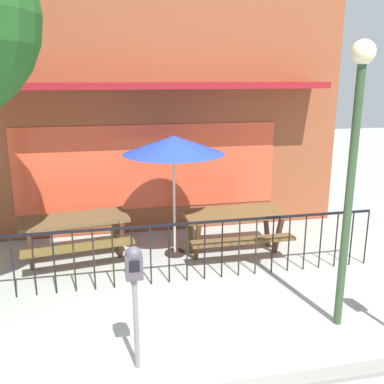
% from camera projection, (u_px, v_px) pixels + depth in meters
% --- Properties ---
extents(ground, '(40.00, 40.00, 0.00)m').
position_uv_depth(ground, '(201.00, 370.00, 4.78)').
color(ground, '#9DA29B').
extents(pub_storefront, '(8.07, 1.29, 5.55)m').
position_uv_depth(pub_storefront, '(146.00, 95.00, 8.59)').
color(pub_storefront, '#612415').
rests_on(pub_storefront, ground).
extents(patio_fence_front, '(6.81, 0.04, 0.97)m').
position_uv_depth(patio_fence_front, '(169.00, 243.00, 6.64)').
color(patio_fence_front, black).
rests_on(patio_fence_front, ground).
extents(picnic_table_left, '(1.98, 1.61, 0.79)m').
position_uv_depth(picnic_table_left, '(75.00, 227.00, 7.50)').
color(picnic_table_left, brown).
rests_on(picnic_table_left, ground).
extents(picnic_table_right, '(1.80, 1.36, 0.79)m').
position_uv_depth(picnic_table_right, '(234.00, 221.00, 7.81)').
color(picnic_table_right, brown).
rests_on(picnic_table_right, ground).
extents(patio_umbrella, '(1.73, 1.73, 2.15)m').
position_uv_depth(patio_umbrella, '(174.00, 146.00, 7.36)').
color(patio_umbrella, black).
rests_on(patio_umbrella, ground).
extents(parking_meter_near, '(0.18, 0.17, 1.43)m').
position_uv_depth(parking_meter_near, '(134.00, 276.00, 4.55)').
color(parking_meter_near, slate).
rests_on(parking_meter_near, ground).
extents(street_lamp, '(0.28, 0.28, 3.52)m').
position_uv_depth(street_lamp, '(354.00, 146.00, 5.09)').
color(street_lamp, '#30472B').
rests_on(street_lamp, ground).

